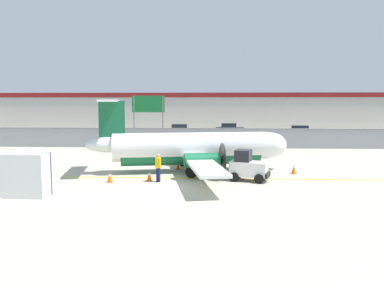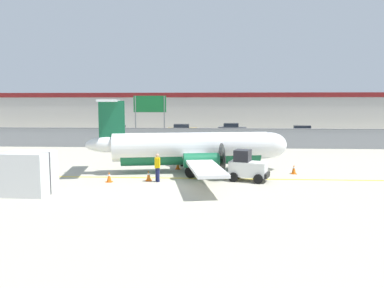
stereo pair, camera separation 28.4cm
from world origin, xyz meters
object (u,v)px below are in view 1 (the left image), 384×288
(traffic_cone_near_left, at_px, (294,169))
(highway_sign, at_px, (148,108))
(ground_crew_worker, at_px, (158,166))
(traffic_cone_far_right, at_px, (178,165))
(baggage_tug, at_px, (248,167))
(cargo_container, at_px, (29,173))
(traffic_cone_far_left, at_px, (149,176))
(parked_car_1, at_px, (180,130))
(parked_car_3, at_px, (300,131))
(parked_car_2, at_px, (230,128))
(commuter_airplane, at_px, (195,148))
(parked_car_0, at_px, (114,131))
(traffic_cone_near_right, at_px, (110,177))

(traffic_cone_near_left, xyz_separation_m, highway_sign, (-12.41, 15.93, 3.83))
(ground_crew_worker, height_order, traffic_cone_far_right, ground_crew_worker)
(baggage_tug, height_order, cargo_container, cargo_container)
(baggage_tug, xyz_separation_m, traffic_cone_far_left, (-5.98, -0.38, -0.54))
(parked_car_1, xyz_separation_m, parked_car_3, (16.58, -2.33, 0.00))
(cargo_container, height_order, traffic_cone_far_right, cargo_container)
(traffic_cone_far_right, xyz_separation_m, highway_sign, (-4.51, 14.63, 3.83))
(ground_crew_worker, xyz_separation_m, parked_car_2, (6.01, 34.54, -0.06))
(traffic_cone_near_left, bearing_deg, traffic_cone_far_left, -163.21)
(traffic_cone_far_right, relative_size, parked_car_3, 0.15)
(ground_crew_worker, bearing_deg, traffic_cone_near_left, -16.46)
(traffic_cone_far_left, bearing_deg, traffic_cone_near_left, 16.79)
(traffic_cone_far_left, height_order, parked_car_1, parked_car_1)
(traffic_cone_far_left, distance_m, traffic_cone_far_right, 4.32)
(parked_car_2, relative_size, highway_sign, 0.79)
(traffic_cone_near_left, bearing_deg, parked_car_1, 109.18)
(traffic_cone_near_left, distance_m, parked_car_2, 31.64)
(cargo_container, xyz_separation_m, parked_car_1, (4.95, 35.10, -0.21))
(parked_car_1, bearing_deg, parked_car_3, -12.59)
(traffic_cone_near_left, bearing_deg, parked_car_3, 75.88)
(cargo_container, bearing_deg, traffic_cone_far_right, 49.92)
(ground_crew_worker, distance_m, traffic_cone_near_left, 9.22)
(traffic_cone_far_right, bearing_deg, parked_car_3, 59.86)
(baggage_tug, xyz_separation_m, parked_car_2, (0.62, 33.94, 0.04))
(commuter_airplane, bearing_deg, traffic_cone_far_right, 136.67)
(commuter_airplane, bearing_deg, traffic_cone_near_left, -15.17)
(traffic_cone_near_left, relative_size, parked_car_2, 0.15)
(traffic_cone_near_left, distance_m, parked_car_3, 27.13)
(ground_crew_worker, distance_m, traffic_cone_far_right, 4.44)
(parked_car_3, bearing_deg, parked_car_0, -171.18)
(traffic_cone_far_left, relative_size, parked_car_3, 0.15)
(baggage_tug, xyz_separation_m, traffic_cone_near_left, (3.30, 2.42, -0.54))
(traffic_cone_near_left, relative_size, traffic_cone_near_right, 1.00)
(ground_crew_worker, height_order, parked_car_3, same)
(commuter_airplane, distance_m, traffic_cone_far_right, 1.96)
(ground_crew_worker, height_order, parked_car_1, same)
(cargo_container, relative_size, traffic_cone_near_left, 3.86)
(traffic_cone_near_right, xyz_separation_m, traffic_cone_far_left, (2.29, 0.50, 0.00))
(traffic_cone_far_left, relative_size, parked_car_2, 0.15)
(parked_car_3, bearing_deg, baggage_tug, -101.16)
(parked_car_2, xyz_separation_m, highway_sign, (-9.73, -15.59, 3.24))
(baggage_tug, xyz_separation_m, parked_car_3, (9.92, 28.73, 0.04))
(traffic_cone_far_right, height_order, parked_car_0, parked_car_0)
(traffic_cone_far_left, relative_size, parked_car_1, 0.15)
(traffic_cone_far_left, height_order, parked_car_3, parked_car_3)
(parked_car_2, bearing_deg, traffic_cone_far_left, -95.56)
(parked_car_1, bearing_deg, traffic_cone_near_right, -97.46)
(cargo_container, height_order, traffic_cone_far_left, cargo_container)
(traffic_cone_near_right, bearing_deg, parked_car_3, 58.44)
(traffic_cone_far_right, bearing_deg, commuter_airplane, -32.50)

